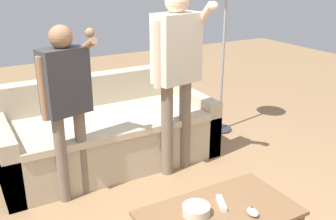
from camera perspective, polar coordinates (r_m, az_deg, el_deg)
The scene contains 7 objects.
couch at distance 3.88m, azimuth -8.96°, elevation -3.29°, with size 2.03×0.96×0.79m.
coffee_table at distance 2.54m, azimuth 7.48°, elevation -15.32°, with size 0.97×0.55×0.40m.
snack_bowl at distance 2.46m, azimuth 4.14°, elevation -14.34°, with size 0.17×0.17×0.06m, color beige.
game_remote_nunchuk at distance 2.50m, azimuth 12.23°, elevation -14.34°, with size 0.06×0.09×0.05m.
player_right at distance 3.39m, azimuth 1.30°, elevation 6.96°, with size 0.52×0.36×1.65m.
player_left at distance 3.09m, azimuth -14.63°, elevation 2.22°, with size 0.45×0.27×1.42m.
game_remote_wand_near at distance 2.56m, azimuth 7.79°, elevation -13.32°, with size 0.09×0.16×0.03m.
Camera 1 is at (-1.39, -1.89, 1.82)m, focal length 41.80 mm.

